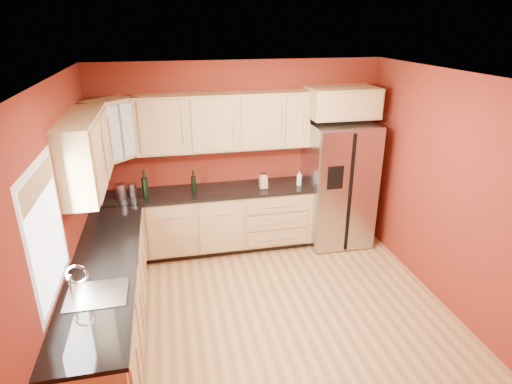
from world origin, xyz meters
TOP-DOWN VIEW (x-y plane):
  - floor at (0.00, 0.00)m, footprint 4.00×4.00m
  - ceiling at (0.00, 0.00)m, footprint 4.00×4.00m
  - wall_back at (0.00, 2.00)m, footprint 4.00×0.04m
  - wall_front at (0.00, -2.00)m, footprint 4.00×0.04m
  - wall_left at (-2.00, 0.00)m, footprint 0.04×4.00m
  - wall_right at (2.00, 0.00)m, footprint 0.04×4.00m
  - base_cabinets_back at (-0.55, 1.70)m, footprint 2.90×0.60m
  - base_cabinets_left at (-1.70, 0.00)m, footprint 0.60×2.80m
  - countertop_back at (-0.55, 1.69)m, footprint 2.90×0.62m
  - countertop_left at (-1.69, 0.00)m, footprint 0.62×2.80m
  - upper_cabinets_back at (-0.25, 1.83)m, footprint 2.30×0.33m
  - upper_cabinets_left at (-1.83, 0.72)m, footprint 0.33×1.35m
  - corner_upper_cabinet at (-1.67, 1.67)m, footprint 0.67×0.67m
  - over_fridge_cabinet at (1.35, 1.70)m, footprint 0.92×0.60m
  - refrigerator at (1.35, 1.62)m, footprint 0.90×0.75m
  - window at (-1.98, -0.50)m, footprint 0.03×0.90m
  - sink_faucet at (-1.69, -0.50)m, footprint 0.50×0.42m
  - canister_left at (-1.50, 1.71)m, footprint 0.14×0.14m
  - canister_right at (-1.64, 1.62)m, footprint 0.15×0.15m
  - wine_bottle_a at (-0.70, 1.70)m, footprint 0.07×0.07m
  - wine_bottle_b at (-1.33, 1.63)m, footprint 0.11×0.11m
  - knife_block at (0.24, 1.62)m, footprint 0.11×0.10m
  - soap_dispenser at (0.77, 1.63)m, footprint 0.07×0.07m

SIDE VIEW (x-z plane):
  - floor at x=0.00m, z-range 0.00..0.00m
  - base_cabinets_back at x=-0.55m, z-range 0.00..0.88m
  - base_cabinets_left at x=-1.70m, z-range 0.00..0.88m
  - refrigerator at x=1.35m, z-range 0.00..1.78m
  - countertop_back at x=-0.55m, z-range 0.88..0.92m
  - countertop_left at x=-1.69m, z-range 0.88..0.92m
  - canister_left at x=-1.50m, z-range 0.92..1.09m
  - soap_dispenser at x=0.77m, z-range 0.92..1.11m
  - knife_block at x=0.24m, z-range 0.92..1.11m
  - canister_right at x=-1.64m, z-range 0.92..1.13m
  - wine_bottle_a at x=-0.70m, z-range 0.92..1.22m
  - sink_faucet at x=-1.69m, z-range 0.92..1.22m
  - wine_bottle_b at x=-1.33m, z-range 0.92..1.29m
  - wall_back at x=0.00m, z-range 0.00..2.60m
  - wall_front at x=0.00m, z-range 0.00..2.60m
  - wall_left at x=-2.00m, z-range 0.00..2.60m
  - wall_right at x=2.00m, z-range 0.00..2.60m
  - window at x=-1.98m, z-range 1.05..2.05m
  - upper_cabinets_back at x=-0.25m, z-range 1.45..2.20m
  - upper_cabinets_left at x=-1.83m, z-range 1.45..2.20m
  - corner_upper_cabinet at x=-1.67m, z-range 1.45..2.20m
  - over_fridge_cabinet at x=1.35m, z-range 1.85..2.25m
  - ceiling at x=0.00m, z-range 2.60..2.60m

